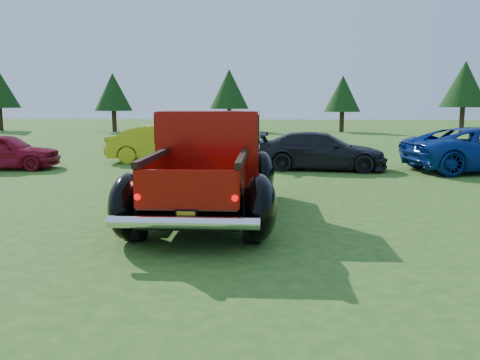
% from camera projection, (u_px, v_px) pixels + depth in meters
% --- Properties ---
extents(ground, '(120.00, 120.00, 0.00)m').
position_uv_depth(ground, '(236.00, 236.00, 7.87)').
color(ground, '#2B5D1A').
rests_on(ground, ground).
extents(tree_west, '(2.94, 2.94, 4.60)m').
position_uv_depth(tree_west, '(113.00, 92.00, 36.75)').
color(tree_west, '#332114').
rests_on(tree_west, ground).
extents(tree_mid_left, '(3.20, 3.20, 5.00)m').
position_uv_depth(tree_mid_left, '(229.00, 89.00, 38.05)').
color(tree_mid_left, '#332114').
rests_on(tree_mid_left, ground).
extents(tree_mid_right, '(2.82, 2.82, 4.40)m').
position_uv_depth(tree_mid_right, '(343.00, 94.00, 36.51)').
color(tree_mid_right, '#332114').
rests_on(tree_mid_right, ground).
extents(tree_east, '(3.46, 3.46, 5.40)m').
position_uv_depth(tree_east, '(464.00, 84.00, 35.29)').
color(tree_east, '#332114').
rests_on(tree_east, ground).
extents(pickup_truck, '(2.66, 5.58, 2.05)m').
position_uv_depth(pickup_truck, '(210.00, 164.00, 9.56)').
color(pickup_truck, black).
rests_on(pickup_truck, ground).
extents(show_car_red, '(3.73, 1.82, 1.22)m').
position_uv_depth(show_car_red, '(4.00, 151.00, 15.81)').
color(show_car_red, maroon).
rests_on(show_car_red, ground).
extents(show_car_yellow, '(4.30, 1.69, 1.39)m').
position_uv_depth(show_car_yellow, '(165.00, 144.00, 17.70)').
color(show_car_yellow, gold).
rests_on(show_car_yellow, ground).
extents(show_car_grey, '(4.49, 2.19, 1.26)m').
position_uv_depth(show_car_grey, '(321.00, 151.00, 15.75)').
color(show_car_grey, black).
rests_on(show_car_grey, ground).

